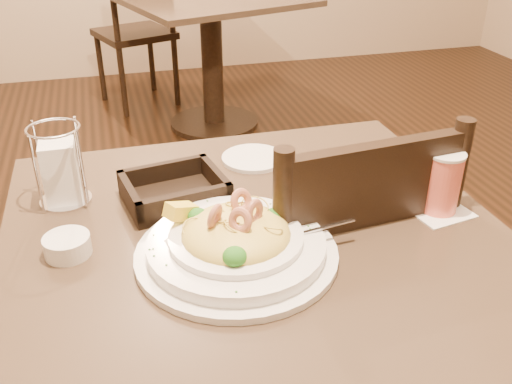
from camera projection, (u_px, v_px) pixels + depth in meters
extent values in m
cube|color=brown|center=(259.00, 243.00, 1.03)|extent=(0.90, 0.90, 0.03)
cylinder|color=black|center=(214.00, 123.00, 3.42)|extent=(0.52, 0.52, 0.03)
cylinder|color=black|center=(212.00, 64.00, 3.25)|extent=(0.12, 0.12, 0.69)
cube|color=black|center=(319.00, 291.00, 1.36)|extent=(0.46, 0.46, 0.04)
cylinder|color=black|center=(342.00, 304.00, 1.67)|extent=(0.04, 0.04, 0.43)
cylinder|color=black|center=(226.00, 334.00, 1.56)|extent=(0.04, 0.04, 0.43)
cylinder|color=black|center=(446.00, 226.00, 1.14)|extent=(0.04, 0.04, 0.46)
cylinder|color=black|center=(281.00, 264.00, 1.03)|extent=(0.04, 0.04, 0.46)
cube|color=black|center=(373.00, 199.00, 1.04)|extent=(0.36, 0.06, 0.22)
cube|color=black|center=(134.00, 34.00, 3.56)|extent=(0.53, 0.53, 0.04)
cylinder|color=black|center=(151.00, 59.00, 3.89)|extent=(0.04, 0.04, 0.43)
cylinder|color=black|center=(101.00, 68.00, 3.71)|extent=(0.04, 0.04, 0.43)
cylinder|color=black|center=(176.00, 73.00, 3.63)|extent=(0.04, 0.04, 0.43)
cylinder|color=black|center=(123.00, 83.00, 3.45)|extent=(0.04, 0.04, 0.43)
cylinder|color=black|center=(113.00, 0.00, 3.22)|extent=(0.04, 0.04, 0.46)
cylinder|color=white|center=(237.00, 253.00, 0.96)|extent=(0.34, 0.34, 0.01)
cylinder|color=white|center=(236.00, 245.00, 0.95)|extent=(0.30, 0.30, 0.02)
cylinder|color=white|center=(236.00, 237.00, 0.95)|extent=(0.23, 0.23, 0.01)
ellipsoid|color=gold|center=(236.00, 234.00, 0.94)|extent=(0.18, 0.18, 0.06)
cube|color=yellow|center=(181.00, 211.00, 0.98)|extent=(0.07, 0.06, 0.04)
cube|color=silver|center=(320.00, 228.00, 0.97)|extent=(0.13, 0.02, 0.01)
cube|color=silver|center=(281.00, 232.00, 0.95)|extent=(0.03, 0.02, 0.00)
torus|color=gold|center=(249.00, 227.00, 0.94)|extent=(0.05, 0.05, 0.02)
torus|color=gold|center=(195.00, 229.00, 0.93)|extent=(0.05, 0.04, 0.02)
torus|color=gold|center=(244.00, 213.00, 0.95)|extent=(0.06, 0.05, 0.03)
torus|color=gold|center=(273.00, 228.00, 0.92)|extent=(0.04, 0.04, 0.02)
torus|color=gold|center=(236.00, 223.00, 0.93)|extent=(0.06, 0.06, 0.02)
torus|color=gold|center=(235.00, 228.00, 0.91)|extent=(0.05, 0.06, 0.04)
torus|color=gold|center=(244.00, 216.00, 0.97)|extent=(0.04, 0.05, 0.04)
torus|color=gold|center=(217.00, 215.00, 0.95)|extent=(0.04, 0.03, 0.03)
torus|color=gold|center=(230.00, 228.00, 0.95)|extent=(0.04, 0.04, 0.02)
torus|color=gold|center=(230.00, 224.00, 0.93)|extent=(0.07, 0.06, 0.04)
torus|color=gold|center=(234.00, 204.00, 0.98)|extent=(0.04, 0.04, 0.01)
torus|color=gold|center=(255.00, 206.00, 0.97)|extent=(0.05, 0.05, 0.02)
torus|color=gold|center=(232.00, 225.00, 0.94)|extent=(0.05, 0.05, 0.02)
torus|color=gold|center=(248.00, 224.00, 0.93)|extent=(0.06, 0.06, 0.03)
torus|color=tan|center=(240.00, 221.00, 0.90)|extent=(0.05, 0.05, 0.04)
torus|color=tan|center=(241.00, 201.00, 0.95)|extent=(0.05, 0.04, 0.04)
torus|color=tan|center=(254.00, 212.00, 0.92)|extent=(0.04, 0.04, 0.04)
torus|color=tan|center=(215.00, 216.00, 0.91)|extent=(0.04, 0.05, 0.04)
ellipsoid|color=#1B5713|center=(275.00, 216.00, 0.98)|extent=(0.03, 0.03, 0.03)
ellipsoid|color=#1B5713|center=(198.00, 216.00, 0.97)|extent=(0.04, 0.04, 0.03)
ellipsoid|color=#1B5713|center=(235.00, 256.00, 0.87)|extent=(0.04, 0.04, 0.03)
cube|color=#266619|center=(308.00, 226.00, 0.98)|extent=(0.00, 0.00, 0.00)
cube|color=#266619|center=(166.00, 265.00, 0.89)|extent=(0.00, 0.00, 0.00)
cube|color=#266619|center=(199.00, 207.00, 1.04)|extent=(0.00, 0.00, 0.00)
cube|color=#266619|center=(153.00, 249.00, 0.92)|extent=(0.00, 0.00, 0.00)
cube|color=#266619|center=(207.00, 201.00, 1.06)|extent=(0.00, 0.00, 0.00)
cube|color=#266619|center=(310.00, 229.00, 0.98)|extent=(0.00, 0.00, 0.00)
cube|color=#266619|center=(168.00, 217.00, 1.01)|extent=(0.00, 0.00, 0.00)
cube|color=#266619|center=(154.00, 235.00, 0.96)|extent=(0.00, 0.00, 0.00)
cube|color=#266619|center=(150.00, 249.00, 0.92)|extent=(0.00, 0.00, 0.00)
cube|color=#266619|center=(154.00, 256.00, 0.91)|extent=(0.00, 0.00, 0.00)
cube|color=#266619|center=(254.00, 203.00, 1.05)|extent=(0.00, 0.00, 0.00)
cube|color=#266619|center=(270.00, 204.00, 1.05)|extent=(0.00, 0.00, 0.00)
cube|color=#266619|center=(237.00, 198.00, 1.07)|extent=(0.00, 0.00, 0.00)
cube|color=#266619|center=(189.00, 210.00, 1.03)|extent=(0.00, 0.00, 0.00)
cube|color=#266619|center=(236.00, 292.00, 0.83)|extent=(0.00, 0.00, 0.00)
cube|color=white|center=(437.00, 210.00, 1.10)|extent=(0.12, 0.12, 0.00)
cylinder|color=#F36B55|center=(442.00, 182.00, 1.07)|extent=(0.07, 0.07, 0.12)
cylinder|color=white|center=(447.00, 154.00, 1.04)|extent=(0.07, 0.07, 0.01)
cube|color=black|center=(175.00, 198.00, 1.13)|extent=(0.21, 0.18, 0.01)
cube|color=black|center=(216.00, 177.00, 1.15)|extent=(0.04, 0.15, 0.04)
cube|color=black|center=(130.00, 195.00, 1.08)|extent=(0.04, 0.15, 0.04)
cube|color=black|center=(163.00, 171.00, 1.17)|extent=(0.19, 0.05, 0.04)
cube|color=black|center=(186.00, 202.00, 1.06)|extent=(0.19, 0.05, 0.04)
cylinder|color=silver|center=(66.00, 200.00, 1.13)|extent=(0.10, 0.10, 0.01)
torus|color=silver|center=(53.00, 128.00, 1.05)|extent=(0.10, 0.10, 0.01)
cube|color=white|center=(61.00, 171.00, 1.10)|extent=(0.07, 0.07, 0.12)
cylinder|color=silver|center=(37.00, 175.00, 1.05)|extent=(0.01, 0.01, 0.16)
cylinder|color=silver|center=(80.00, 170.00, 1.07)|extent=(0.01, 0.01, 0.16)
cylinder|color=silver|center=(39.00, 158.00, 1.11)|extent=(0.01, 0.01, 0.16)
cylinder|color=silver|center=(80.00, 153.00, 1.13)|extent=(0.01, 0.01, 0.16)
cylinder|color=white|center=(253.00, 158.00, 1.29)|extent=(0.15, 0.15, 0.01)
cylinder|color=white|center=(67.00, 246.00, 0.96)|extent=(0.10, 0.10, 0.03)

